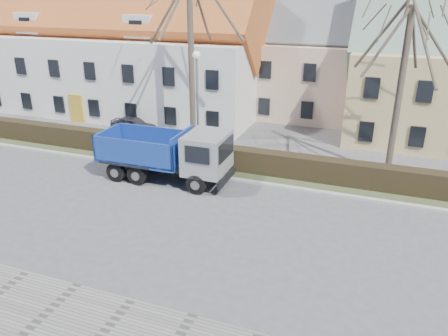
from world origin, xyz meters
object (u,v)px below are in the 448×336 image
at_px(streetlight, 198,106).
at_px(cart_frame, 158,167).
at_px(dump_truck, 160,153).
at_px(parked_car_a, 134,125).

bearing_deg(streetlight, cart_frame, -116.07).
xyz_separation_m(dump_truck, streetlight, (0.68, 3.57, 1.79)).
bearing_deg(cart_frame, parked_car_a, 130.94).
bearing_deg(streetlight, parked_car_a, 153.96).
xyz_separation_m(streetlight, parked_car_a, (-6.52, 3.18, -2.69)).
relative_size(dump_truck, streetlight, 1.14).
relative_size(dump_truck, cart_frame, 12.01).
relative_size(streetlight, parked_car_a, 1.90).
xyz_separation_m(dump_truck, parked_car_a, (-5.84, 6.76, -0.91)).
xyz_separation_m(dump_truck, cart_frame, (-0.67, 0.80, -1.21)).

